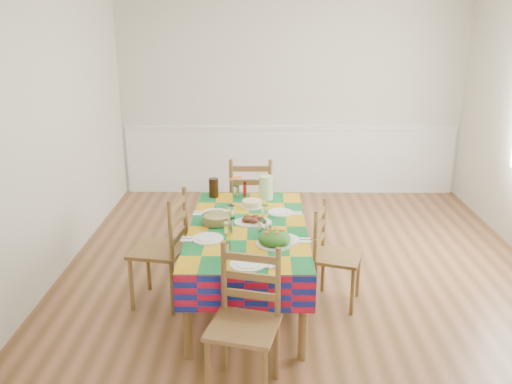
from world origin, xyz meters
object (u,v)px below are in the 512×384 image
at_px(tea_pitcher, 214,188).
at_px(chair_right, 333,256).
at_px(chair_near, 245,323).
at_px(chair_far, 251,204).
at_px(dining_table, 248,235).
at_px(meat_platter, 253,220).
at_px(green_pitcher, 266,188).
at_px(chair_left, 163,250).

bearing_deg(tea_pitcher, chair_right, -35.40).
height_order(chair_near, chair_far, chair_far).
xyz_separation_m(dining_table, chair_right, (0.70, 0.01, -0.19)).
bearing_deg(tea_pitcher, chair_far, 45.40).
relative_size(tea_pitcher, chair_near, 0.19).
xyz_separation_m(meat_platter, tea_pitcher, (-0.38, 0.68, 0.07)).
xyz_separation_m(tea_pitcher, chair_right, (1.04, -0.74, -0.35)).
xyz_separation_m(dining_table, tea_pitcher, (-0.34, 0.75, 0.16)).
height_order(meat_platter, green_pitcher, green_pitcher).
bearing_deg(meat_platter, green_pitcher, 79.97).
bearing_deg(meat_platter, chair_left, -174.12).
distance_m(tea_pitcher, chair_right, 1.32).
xyz_separation_m(green_pitcher, chair_left, (-0.84, -0.71, -0.32)).
bearing_deg(green_pitcher, chair_left, -140.02).
distance_m(dining_table, chair_left, 0.71).
distance_m(meat_platter, tea_pitcher, 0.78).
height_order(green_pitcher, chair_far, chair_far).
bearing_deg(chair_left, chair_right, 100.62).
distance_m(chair_left, chair_right, 1.40).
xyz_separation_m(chair_near, chair_left, (-0.70, 1.09, 0.01)).
height_order(dining_table, chair_near, chair_near).
xyz_separation_m(chair_near, chair_right, (0.69, 1.11, -0.04)).
distance_m(dining_table, chair_right, 0.73).
bearing_deg(chair_far, meat_platter, 91.34).
bearing_deg(chair_near, tea_pitcher, 114.61).
height_order(green_pitcher, tea_pitcher, green_pitcher).
distance_m(meat_platter, chair_left, 0.77).
xyz_separation_m(green_pitcher, chair_near, (-0.14, -1.80, -0.33)).
relative_size(meat_platter, chair_far, 0.31).
bearing_deg(chair_right, chair_far, 50.74).
distance_m(green_pitcher, chair_left, 1.14).
relative_size(meat_platter, chair_left, 0.32).
relative_size(green_pitcher, chair_left, 0.23).
xyz_separation_m(dining_table, chair_far, (0.00, 1.10, -0.12)).
xyz_separation_m(dining_table, chair_left, (-0.69, -0.01, -0.13)).
xyz_separation_m(chair_far, chair_right, (0.70, -1.09, -0.07)).
xyz_separation_m(green_pitcher, tea_pitcher, (-0.49, 0.05, -0.02)).
height_order(meat_platter, chair_right, chair_right).
bearing_deg(chair_near, chair_left, 136.69).
distance_m(dining_table, chair_near, 1.11).
relative_size(tea_pitcher, chair_far, 0.18).
height_order(meat_platter, tea_pitcher, tea_pitcher).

